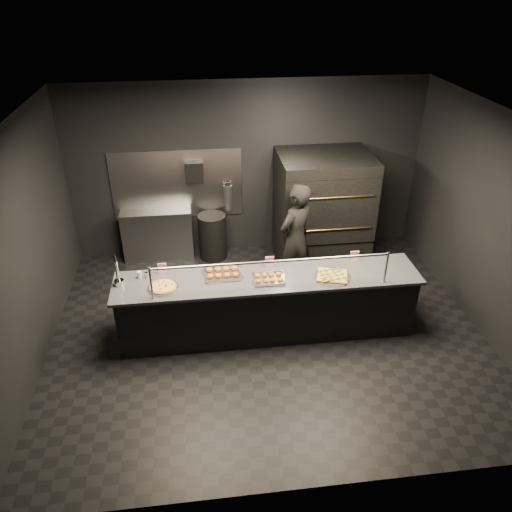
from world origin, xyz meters
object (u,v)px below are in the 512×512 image
object	(u,v)px
towel_dispenser	(194,172)
round_pizza	(163,287)
prep_shelf	(158,235)
slider_tray_b	(269,279)
beer_tap	(118,276)
pizza_oven	(322,209)
service_counter	(268,305)
worker	(295,239)
square_pizza	(332,276)
fire_extinguisher	(228,197)
slider_tray_a	(222,273)
trash_bin	(212,236)

from	to	relation	value
towel_dispenser	round_pizza	size ratio (longest dim) A/B	0.87
prep_shelf	slider_tray_b	size ratio (longest dim) A/B	2.57
towel_dispenser	beer_tap	distance (m)	2.60
pizza_oven	service_counter	bearing A→B (deg)	-122.27
prep_shelf	worker	distance (m)	2.56
service_counter	worker	world-z (taller)	worker
towel_dispenser	square_pizza	distance (m)	3.11
beer_tap	prep_shelf	bearing A→B (deg)	81.21
fire_extinguisher	square_pizza	size ratio (longest dim) A/B	1.01
pizza_oven	prep_shelf	xyz separation A→B (m)	(-2.80, 0.42, -0.52)
pizza_oven	worker	xyz separation A→B (m)	(-0.62, -0.85, -0.07)
square_pizza	slider_tray_b	bearing A→B (deg)	177.75
fire_extinguisher	worker	distance (m)	1.65
beer_tap	round_pizza	world-z (taller)	beer_tap
service_counter	slider_tray_a	size ratio (longest dim) A/B	7.32
pizza_oven	beer_tap	world-z (taller)	pizza_oven
towel_dispenser	trash_bin	world-z (taller)	towel_dispenser
service_counter	slider_tray_a	distance (m)	0.78
service_counter	square_pizza	world-z (taller)	service_counter
pizza_oven	worker	distance (m)	1.06
slider_tray_b	square_pizza	xyz separation A→B (m)	(0.85, -0.03, -0.01)
beer_tap	slider_tray_a	bearing A→B (deg)	2.94
trash_bin	prep_shelf	bearing A→B (deg)	173.97
service_counter	prep_shelf	distance (m)	2.82
prep_shelf	slider_tray_b	distance (m)	2.92
towel_dispenser	slider_tray_b	bearing A→B (deg)	-69.94
towel_dispenser	slider_tray_b	distance (m)	2.69
pizza_oven	square_pizza	bearing A→B (deg)	-99.89
service_counter	trash_bin	bearing A→B (deg)	106.38
service_counter	trash_bin	distance (m)	2.32
prep_shelf	slider_tray_a	bearing A→B (deg)	-65.50
square_pizza	beer_tap	bearing A→B (deg)	176.63
towel_dispenser	beer_tap	xyz separation A→B (m)	(-1.05, -2.33, -0.49)
service_counter	slider_tray_b	xyz separation A→B (m)	(-0.00, -0.07, 0.48)
prep_shelf	towel_dispenser	world-z (taller)	towel_dispenser
pizza_oven	square_pizza	xyz separation A→B (m)	(-0.35, -2.01, -0.03)
beer_tap	slider_tray_b	xyz separation A→B (m)	(1.95, -0.13, -0.11)
slider_tray_a	prep_shelf	bearing A→B (deg)	114.50
service_counter	round_pizza	size ratio (longest dim) A/B	10.16
towel_dispenser	pizza_oven	bearing A→B (deg)	-13.14
pizza_oven	prep_shelf	world-z (taller)	pizza_oven
pizza_oven	towel_dispenser	distance (m)	2.23
square_pizza	trash_bin	xyz separation A→B (m)	(-1.50, 2.33, -0.53)
pizza_oven	fire_extinguisher	world-z (taller)	pizza_oven
beer_tap	slider_tray_a	size ratio (longest dim) A/B	0.87
square_pizza	worker	bearing A→B (deg)	103.22
towel_dispenser	worker	world-z (taller)	worker
pizza_oven	trash_bin	bearing A→B (deg)	170.19
square_pizza	trash_bin	distance (m)	2.82
square_pizza	worker	world-z (taller)	worker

